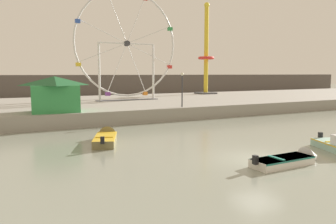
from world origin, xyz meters
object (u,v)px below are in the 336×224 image
at_px(carnival_booth_green_kiosk, 55,93).
at_px(promenade_lamp_near, 182,84).
at_px(motorboat_white_red_stripe, 293,159).
at_px(motorboat_olive_wood, 106,137).
at_px(drop_tower_yellow_tower, 206,56).
at_px(ferris_wheel_white_frame, 127,45).

height_order(carnival_booth_green_kiosk, promenade_lamp_near, promenade_lamp_near).
bearing_deg(promenade_lamp_near, motorboat_white_red_stripe, -99.38).
xyz_separation_m(motorboat_olive_wood, drop_tower_yellow_tower, (23.99, 24.32, 7.18)).
bearing_deg(motorboat_white_red_stripe, promenade_lamp_near, 79.29).
distance_m(drop_tower_yellow_tower, promenade_lamp_near, 22.47).
xyz_separation_m(motorboat_olive_wood, carnival_booth_green_kiosk, (-2.15, 8.40, 2.65)).
relative_size(drop_tower_yellow_tower, promenade_lamp_near, 4.27).
xyz_separation_m(motorboat_olive_wood, promenade_lamp_near, (9.97, 7.19, 3.32)).
distance_m(motorboat_white_red_stripe, promenade_lamp_near, 17.57).
bearing_deg(carnival_booth_green_kiosk, drop_tower_yellow_tower, 35.20).
relative_size(motorboat_olive_wood, carnival_booth_green_kiosk, 1.03).
relative_size(drop_tower_yellow_tower, carnival_booth_green_kiosk, 3.26).
relative_size(ferris_wheel_white_frame, promenade_lamp_near, 3.95).
bearing_deg(carnival_booth_green_kiosk, motorboat_olive_wood, -71.77).
bearing_deg(motorboat_white_red_stripe, drop_tower_yellow_tower, 62.43).
height_order(drop_tower_yellow_tower, promenade_lamp_near, drop_tower_yellow_tower).
bearing_deg(motorboat_white_red_stripe, ferris_wheel_white_frame, 87.16).
bearing_deg(ferris_wheel_white_frame, drop_tower_yellow_tower, 22.30).
xyz_separation_m(motorboat_white_red_stripe, carnival_booth_green_kiosk, (-9.31, 18.23, 2.70)).
xyz_separation_m(motorboat_white_red_stripe, ferris_wheel_white_frame, (0.73, 27.54, 7.97)).
distance_m(motorboat_olive_wood, carnival_booth_green_kiosk, 9.07).
relative_size(motorboat_white_red_stripe, carnival_booth_green_kiosk, 1.01).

